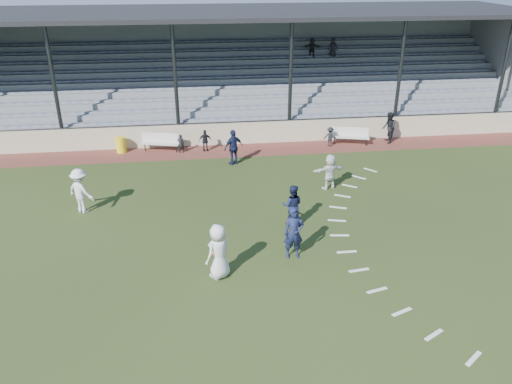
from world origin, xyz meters
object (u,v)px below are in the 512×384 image
at_px(bench_right, 350,134).
at_px(official, 389,128).
at_px(trash_bin, 121,145).
at_px(football, 214,253).
at_px(bench_left, 160,140).
at_px(player_white_lead, 219,251).
at_px(player_navy_lead, 294,233).

distance_m(bench_right, official, 2.16).
height_order(trash_bin, football, trash_bin).
bearing_deg(official, bench_right, -81.39).
relative_size(bench_left, official, 1.20).
bearing_deg(football, player_white_lead, -84.35).
height_order(bench_left, player_white_lead, player_white_lead).
xyz_separation_m(football, official, (10.06, 10.32, 0.77)).
relative_size(bench_left, trash_bin, 2.50).
relative_size(bench_right, football, 10.29).
height_order(bench_left, player_navy_lead, player_navy_lead).
height_order(player_navy_lead, official, player_navy_lead).
bearing_deg(player_navy_lead, football, 169.19).
bearing_deg(player_navy_lead, trash_bin, 119.99).
bearing_deg(player_navy_lead, bench_right, 61.77).
distance_m(bench_left, trash_bin, 2.03).
height_order(football, player_navy_lead, player_navy_lead).
relative_size(bench_left, bench_right, 1.00).
bearing_deg(official, player_navy_lead, -25.60).
bearing_deg(trash_bin, football, -68.10).
relative_size(bench_right, player_white_lead, 1.10).
bearing_deg(player_white_lead, bench_left, -118.77).
bearing_deg(football, trash_bin, 111.90).
distance_m(player_white_lead, official, 15.24).
bearing_deg(player_white_lead, football, -124.43).
xyz_separation_m(bench_left, player_white_lead, (2.37, -11.84, 0.34)).
xyz_separation_m(bench_right, official, (2.14, -0.01, 0.28)).
distance_m(bench_right, football, 13.03).
bearing_deg(trash_bin, bench_right, -1.35).
distance_m(football, official, 14.43).
xyz_separation_m(bench_right, football, (-7.91, -10.33, -0.49)).
relative_size(bench_left, football, 10.30).
bearing_deg(official, bench_left, -82.37).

